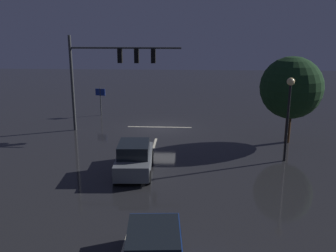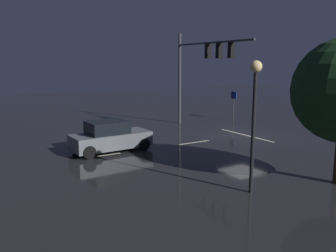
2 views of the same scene
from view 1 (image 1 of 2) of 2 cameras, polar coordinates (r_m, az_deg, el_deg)
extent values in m
plane|color=#232326|center=(29.33, -1.32, -0.27)|extent=(80.00, 80.00, 0.00)
cylinder|color=#383A3D|center=(28.85, -14.29, 6.18)|extent=(0.22, 0.22, 7.06)
cylinder|color=#383A3D|center=(27.66, -6.50, 11.68)|extent=(8.05, 0.14, 0.14)
cube|color=black|center=(27.76, -7.29, 10.49)|extent=(0.32, 0.36, 1.00)
sphere|color=black|center=(27.93, -7.25, 11.17)|extent=(0.20, 0.20, 0.20)
sphere|color=yellow|center=(27.95, -7.23, 10.52)|extent=(0.20, 0.20, 0.20)
sphere|color=black|center=(27.97, -7.20, 9.86)|extent=(0.20, 0.20, 0.20)
cube|color=black|center=(27.57, -4.78, 10.52)|extent=(0.32, 0.36, 1.00)
sphere|color=black|center=(27.74, -4.74, 11.21)|extent=(0.20, 0.20, 0.20)
sphere|color=yellow|center=(27.76, -4.73, 10.55)|extent=(0.20, 0.20, 0.20)
sphere|color=black|center=(27.79, -4.72, 9.90)|extent=(0.20, 0.20, 0.20)
cube|color=black|center=(27.43, -2.24, 10.54)|extent=(0.32, 0.36, 1.00)
sphere|color=black|center=(27.60, -2.21, 11.23)|extent=(0.20, 0.20, 0.20)
sphere|color=yellow|center=(27.62, -2.21, 10.57)|extent=(0.20, 0.20, 0.20)
sphere|color=black|center=(27.65, -2.20, 9.91)|extent=(0.20, 0.20, 0.20)
cube|color=beige|center=(25.50, -2.01, -2.62)|extent=(0.16, 2.20, 0.01)
cube|color=beige|center=(19.90, -3.53, -7.83)|extent=(0.16, 2.20, 0.01)
cube|color=beige|center=(14.60, -6.32, -16.94)|extent=(0.16, 2.20, 0.01)
cube|color=beige|center=(29.54, -1.29, -0.15)|extent=(5.00, 0.16, 0.01)
cube|color=slate|center=(20.53, -5.10, -5.28)|extent=(2.02, 4.39, 0.80)
cube|color=black|center=(20.10, -5.20, -3.49)|extent=(1.71, 2.18, 0.68)
cylinder|color=black|center=(22.21, -6.88, -4.51)|extent=(0.25, 0.69, 0.68)
cylinder|color=black|center=(22.07, -2.53, -4.54)|extent=(0.25, 0.69, 0.68)
cylinder|color=black|center=(19.25, -8.02, -7.67)|extent=(0.25, 0.69, 0.68)
cylinder|color=black|center=(19.09, -2.97, -7.74)|extent=(0.25, 0.69, 0.68)
sphere|color=#F9EFC6|center=(22.57, -6.27, -3.28)|extent=(0.20, 0.20, 0.20)
sphere|color=#F9EFC6|center=(22.47, -2.97, -3.30)|extent=(0.20, 0.20, 0.20)
cube|color=black|center=(12.01, -2.22, -16.90)|extent=(1.76, 2.22, 0.68)
cylinder|color=black|center=(14.12, -5.63, -16.54)|extent=(0.27, 0.69, 0.68)
cylinder|color=black|center=(14.09, 1.50, -16.53)|extent=(0.27, 0.69, 0.68)
sphere|color=#F9EFC6|center=(14.39, -4.73, -14.35)|extent=(0.20, 0.20, 0.20)
sphere|color=#F9EFC6|center=(14.37, 0.62, -14.34)|extent=(0.20, 0.20, 0.20)
cylinder|color=black|center=(22.63, 17.62, 0.32)|extent=(0.14, 0.14, 4.51)
sphere|color=#F9D88C|center=(22.17, 18.11, 6.42)|extent=(0.44, 0.44, 0.44)
cylinder|color=#383A3D|center=(33.70, -10.16, 3.62)|extent=(0.09, 0.09, 2.43)
cube|color=navy|center=(33.55, -10.23, 5.07)|extent=(0.89, 0.26, 0.60)
cylinder|color=#382314|center=(26.68, 17.72, -0.07)|extent=(0.36, 0.36, 2.22)
sphere|color=#163319|center=(26.15, 18.18, 5.55)|extent=(4.10, 4.10, 4.10)
camera|label=2|loc=(19.35, 53.12, 0.42)|focal=37.39mm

